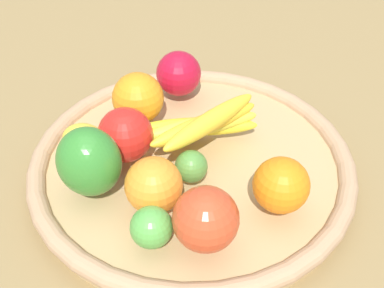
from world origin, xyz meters
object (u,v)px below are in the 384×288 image
apple_0 (181,73)px  lime_0 (151,227)px  orange_2 (138,98)px  apple_1 (206,219)px  lemon_0 (83,139)px  bell_pepper (89,162)px  lime_1 (191,166)px  orange_1 (281,185)px  banana_bunch (203,124)px  orange_0 (154,185)px  apple_2 (125,135)px

apple_0 → lime_0: bearing=166.8°
orange_2 → apple_1: bearing=-165.8°
orange_2 → lemon_0: (-0.07, 0.08, -0.02)m
bell_pepper → lime_1: size_ratio=2.18×
orange_1 → lime_1: 0.12m
orange_2 → lime_0: 0.24m
banana_bunch → apple_1: apple_1 is taller
orange_0 → lemon_0: bearing=37.0°
lime_1 → bell_pepper: bearing=90.6°
orange_0 → apple_0: bearing=-14.4°
lemon_0 → bell_pepper: bell_pepper is taller
orange_2 → banana_bunch: bearing=-127.6°
orange_0 → lemon_0: orange_0 is taller
lemon_0 → lime_1: 0.16m
orange_1 → apple_1: bearing=113.7°
orange_2 → apple_1: 0.26m
orange_2 → lime_0: orange_2 is taller
orange_0 → lime_0: orange_0 is taller
lemon_0 → bell_pepper: size_ratio=0.63×
lemon_0 → apple_1: 0.24m
orange_1 → apple_2: 0.22m
orange_0 → apple_1: bearing=-140.1°
banana_bunch → lime_1: bearing=159.5°
banana_bunch → lemon_0: bearing=88.8°
orange_2 → apple_1: same height
orange_1 → apple_0: (0.27, 0.09, 0.00)m
lime_1 → apple_2: (0.06, 0.08, 0.02)m
orange_1 → lime_0: bearing=102.5°
lemon_0 → banana_bunch: bearing=-91.2°
orange_1 → apple_0: 0.29m
apple_1 → apple_2: size_ratio=1.02×
lime_0 → apple_0: size_ratio=0.70×
bell_pepper → orange_1: bearing=-173.0°
lemon_0 → orange_1: 0.29m
orange_0 → apple_0: size_ratio=1.00×
banana_bunch → orange_0: 0.14m
bell_pepper → lime_1: bell_pepper is taller
bell_pepper → apple_0: 0.25m
orange_1 → lime_1: (0.06, 0.10, -0.01)m
orange_2 → bell_pepper: bell_pepper is taller
lime_0 → lemon_0: lime_0 is taller
orange_2 → bell_pepper: 0.16m
orange_2 → bell_pepper: size_ratio=0.81×
bell_pepper → apple_1: bearing=163.1°
lime_1 → apple_0: 0.21m
lime_1 → lime_0: bearing=148.8°
banana_bunch → orange_1: 0.16m
orange_2 → lemon_0: 0.11m
lime_0 → lime_1: 0.12m
banana_bunch → orange_0: orange_0 is taller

